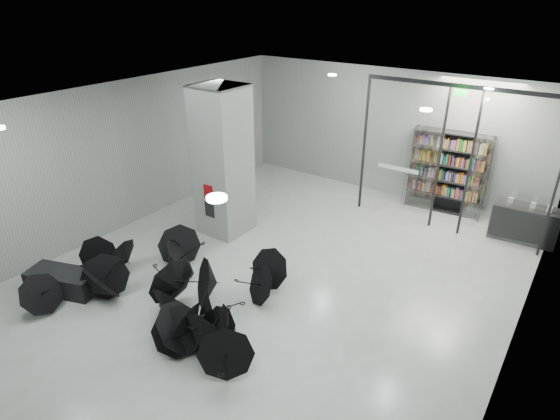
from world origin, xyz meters
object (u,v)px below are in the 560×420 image
Objects in this scene: shop_counter at (524,223)px; column at (223,162)px; bench at (63,281)px; bookshelf at (448,172)px; umbrella_cluster at (176,299)px.

column is at bearing -153.81° from shop_counter.
shop_counter is at bearing 27.32° from bench.
shop_counter is (2.32, -0.64, -0.74)m from bookshelf.
umbrella_cluster is at bearing -64.96° from column.
column is 2.59× the size of bench.
bench is (-1.03, -4.31, -1.75)m from column.
shop_counter is at bearing 54.57° from umbrella_cluster.
bookshelf reaches higher than bench.
column reaches higher than shop_counter.
bench is 0.63× the size of bookshelf.
bench is 0.95× the size of shop_counter.
bookshelf is (5.59, 9.06, 0.97)m from bench.
bench is at bearing -127.49° from bookshelf.
umbrella_cluster is at bearing 0.62° from bench.
column reaches higher than bench.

